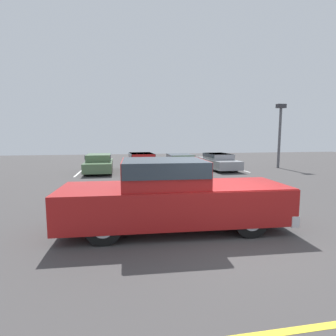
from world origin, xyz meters
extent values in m
plane|color=#423F3F|center=(0.00, 0.00, 0.00)|extent=(60.00, 60.00, 0.00)
cube|color=white|center=(-5.36, 12.36, 0.00)|extent=(0.12, 4.00, 0.01)
cube|color=white|center=(-2.48, 12.36, 0.00)|extent=(0.12, 4.00, 0.01)
cube|color=white|center=(0.40, 12.36, 0.00)|extent=(0.12, 4.00, 0.01)
cube|color=white|center=(3.27, 12.36, 0.00)|extent=(0.12, 4.00, 0.01)
cube|color=white|center=(6.15, 12.36, 0.00)|extent=(0.12, 4.00, 0.01)
cube|color=#A51919|center=(-1.09, 0.62, 0.72)|extent=(6.00, 2.21, 0.92)
cube|color=#A51919|center=(-1.38, 0.63, 1.53)|extent=(2.20, 1.90, 0.70)
cube|color=#2D3842|center=(-1.38, 0.63, 1.68)|extent=(2.16, 1.95, 0.38)
cube|color=#A51919|center=(0.78, 0.54, 1.13)|extent=(2.27, 1.98, 0.13)
cube|color=silver|center=(1.79, 0.50, 0.38)|extent=(0.28, 2.01, 0.28)
cylinder|color=black|center=(0.72, 1.35, 0.44)|extent=(0.88, 0.36, 0.87)
cylinder|color=#ADADB2|center=(0.72, 1.35, 0.44)|extent=(0.49, 0.36, 0.48)
cylinder|color=black|center=(0.65, -0.26, 0.44)|extent=(0.88, 0.36, 0.87)
cylinder|color=#ADADB2|center=(0.65, -0.26, 0.44)|extent=(0.49, 0.36, 0.48)
cylinder|color=black|center=(-2.83, 1.50, 0.44)|extent=(0.88, 0.36, 0.87)
cylinder|color=#ADADB2|center=(-2.83, 1.50, 0.44)|extent=(0.49, 0.36, 0.48)
cylinder|color=black|center=(-2.89, -0.11, 0.44)|extent=(0.88, 0.36, 0.87)
cylinder|color=#ADADB2|center=(-2.89, -0.11, 0.44)|extent=(0.49, 0.36, 0.48)
cube|color=#4C6B47|center=(-4.02, 12.26, 0.47)|extent=(1.85, 4.29, 0.61)
cube|color=#4C6B47|center=(-4.02, 12.35, 1.01)|extent=(1.61, 2.24, 0.46)
cube|color=#2D3842|center=(-4.02, 12.35, 1.10)|extent=(1.68, 2.20, 0.28)
cylinder|color=black|center=(-3.24, 11.04, 0.30)|extent=(0.24, 0.61, 0.60)
cylinder|color=#ADADB2|center=(-3.24, 11.04, 0.30)|extent=(0.24, 0.34, 0.33)
cylinder|color=black|center=(-4.76, 11.01, 0.30)|extent=(0.24, 0.61, 0.60)
cylinder|color=#ADADB2|center=(-4.76, 11.01, 0.30)|extent=(0.24, 0.34, 0.33)
cylinder|color=black|center=(-3.28, 13.51, 0.30)|extent=(0.24, 0.61, 0.60)
cylinder|color=#ADADB2|center=(-3.28, 13.51, 0.30)|extent=(0.24, 0.34, 0.33)
cylinder|color=black|center=(-4.80, 13.48, 0.30)|extent=(0.24, 0.61, 0.60)
cylinder|color=#ADADB2|center=(-4.80, 13.48, 0.30)|extent=(0.24, 0.34, 0.33)
cube|color=maroon|center=(-1.11, 12.20, 0.50)|extent=(2.04, 4.70, 0.64)
cube|color=maroon|center=(-1.12, 12.29, 1.05)|extent=(1.69, 2.48, 0.46)
cube|color=#2D3842|center=(-1.12, 12.29, 1.14)|extent=(1.76, 2.44, 0.28)
cylinder|color=black|center=(-0.28, 10.92, 0.32)|extent=(0.25, 0.65, 0.64)
cylinder|color=#ADADB2|center=(-0.28, 10.92, 0.32)|extent=(0.25, 0.36, 0.35)
cylinder|color=black|center=(-1.79, 10.82, 0.32)|extent=(0.25, 0.65, 0.64)
cylinder|color=#ADADB2|center=(-1.79, 10.82, 0.32)|extent=(0.25, 0.36, 0.35)
cylinder|color=black|center=(-0.44, 13.58, 0.32)|extent=(0.25, 0.65, 0.64)
cylinder|color=#ADADB2|center=(-0.44, 13.58, 0.32)|extent=(0.25, 0.36, 0.35)
cylinder|color=black|center=(-1.95, 13.49, 0.32)|extent=(0.25, 0.65, 0.64)
cylinder|color=#ADADB2|center=(-1.95, 13.49, 0.32)|extent=(0.25, 0.36, 0.35)
cube|color=#4C6B47|center=(1.69, 12.32, 0.46)|extent=(1.83, 4.75, 0.58)
cube|color=#4C6B47|center=(1.69, 12.42, 0.96)|extent=(1.60, 2.47, 0.41)
cube|color=#2D3842|center=(1.69, 12.42, 1.04)|extent=(1.67, 2.42, 0.24)
cylinder|color=black|center=(2.46, 10.95, 0.30)|extent=(0.22, 0.61, 0.61)
cylinder|color=#ADADB2|center=(2.46, 10.95, 0.30)|extent=(0.23, 0.34, 0.34)
cylinder|color=black|center=(0.90, 10.96, 0.30)|extent=(0.22, 0.61, 0.61)
cylinder|color=#ADADB2|center=(0.90, 10.96, 0.30)|extent=(0.23, 0.34, 0.34)
cylinder|color=black|center=(2.48, 13.69, 0.30)|extent=(0.22, 0.61, 0.61)
cylinder|color=#ADADB2|center=(2.48, 13.69, 0.30)|extent=(0.23, 0.34, 0.34)
cylinder|color=black|center=(0.92, 13.70, 0.30)|extent=(0.22, 0.61, 0.61)
cylinder|color=#ADADB2|center=(0.92, 13.70, 0.30)|extent=(0.23, 0.34, 0.34)
cube|color=gray|center=(4.62, 12.39, 0.48)|extent=(1.87, 4.70, 0.59)
cube|color=gray|center=(4.61, 12.48, 0.97)|extent=(1.60, 2.46, 0.40)
cube|color=#2D3842|center=(4.61, 12.48, 1.05)|extent=(1.67, 2.42, 0.24)
cylinder|color=black|center=(5.40, 11.06, 0.33)|extent=(0.23, 0.66, 0.65)
cylinder|color=#ADADB2|center=(5.40, 11.06, 0.33)|extent=(0.23, 0.37, 0.36)
cylinder|color=black|center=(3.91, 11.02, 0.33)|extent=(0.23, 0.66, 0.65)
cylinder|color=#ADADB2|center=(3.91, 11.02, 0.33)|extent=(0.23, 0.37, 0.36)
cylinder|color=black|center=(5.33, 13.76, 0.33)|extent=(0.23, 0.66, 0.65)
cylinder|color=#ADADB2|center=(5.33, 13.76, 0.33)|extent=(0.23, 0.37, 0.36)
cylinder|color=black|center=(3.83, 13.72, 0.33)|extent=(0.23, 0.66, 0.65)
cylinder|color=#ADADB2|center=(3.83, 13.72, 0.33)|extent=(0.23, 0.37, 0.36)
cylinder|color=#515156|center=(9.54, 12.43, 2.29)|extent=(0.19, 0.19, 4.59)
cube|color=#333338|center=(9.54, 12.43, 4.74)|extent=(0.70, 0.36, 0.30)
cube|color=black|center=(3.90, 3.60, 0.01)|extent=(0.51, 0.51, 0.03)
cone|color=orange|center=(3.90, 3.60, 0.26)|extent=(0.39, 0.39, 0.52)
cube|color=#B7B2A8|center=(0.09, 14.75, 0.07)|extent=(1.83, 0.20, 0.14)
camera|label=1|loc=(-2.44, -6.10, 2.50)|focal=28.00mm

